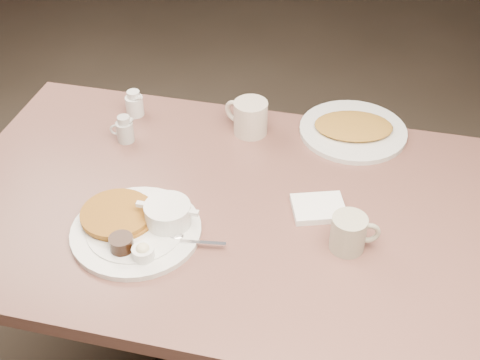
% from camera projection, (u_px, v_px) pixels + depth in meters
% --- Properties ---
extents(diner_table, '(1.50, 0.90, 0.75)m').
position_uv_depth(diner_table, '(238.00, 253.00, 1.72)').
color(diner_table, '#84564C').
rests_on(diner_table, ground).
extents(main_plate, '(0.38, 0.32, 0.07)m').
position_uv_depth(main_plate, '(139.00, 224.00, 1.53)').
color(main_plate, white).
rests_on(main_plate, diner_table).
extents(coffee_mug_near, '(0.12, 0.10, 0.09)m').
position_uv_depth(coffee_mug_near, '(350.00, 233.00, 1.47)').
color(coffee_mug_near, '#B8B59C').
rests_on(coffee_mug_near, diner_table).
extents(napkin, '(0.16, 0.14, 0.02)m').
position_uv_depth(napkin, '(318.00, 208.00, 1.59)').
color(napkin, white).
rests_on(napkin, diner_table).
extents(coffee_mug_far, '(0.15, 0.13, 0.10)m').
position_uv_depth(coffee_mug_far, '(249.00, 117.00, 1.83)').
color(coffee_mug_far, beige).
rests_on(coffee_mug_far, diner_table).
extents(creamer_left, '(0.07, 0.06, 0.08)m').
position_uv_depth(creamer_left, '(125.00, 130.00, 1.81)').
color(creamer_left, beige).
rests_on(creamer_left, diner_table).
extents(creamer_right, '(0.07, 0.06, 0.08)m').
position_uv_depth(creamer_right, '(134.00, 104.00, 1.91)').
color(creamer_right, white).
rests_on(creamer_right, diner_table).
extents(hash_plate, '(0.36, 0.36, 0.04)m').
position_uv_depth(hash_plate, '(353.00, 129.00, 1.85)').
color(hash_plate, silver).
rests_on(hash_plate, diner_table).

